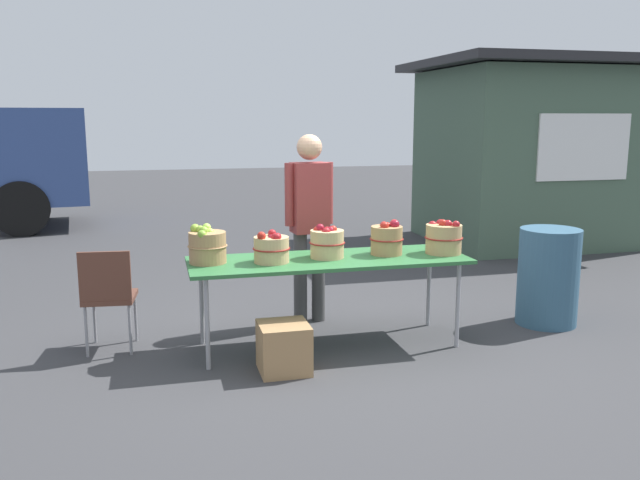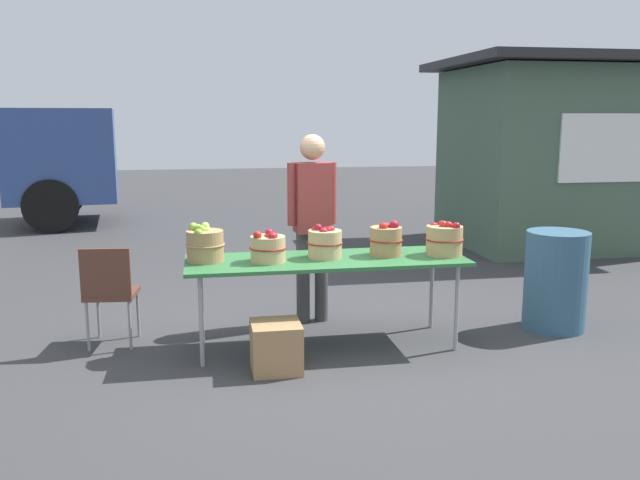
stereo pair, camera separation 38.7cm
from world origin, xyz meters
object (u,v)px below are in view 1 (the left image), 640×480
object	(u,v)px
apple_basket_red_0	(272,248)
produce_crate	(284,348)
folding_chair	(108,292)
market_table	(329,263)
vendor_adult	(309,213)
apple_basket_red_3	(444,237)
apple_basket_red_2	(387,239)
apple_basket_red_1	(327,242)
trash_barrel	(548,277)
apple_basket_green_0	(207,246)

from	to	relation	value
apple_basket_red_0	produce_crate	distance (m)	0.81
folding_chair	produce_crate	xyz separation A→B (m)	(1.29, -0.77, -0.32)
market_table	produce_crate	world-z (taller)	market_table
market_table	vendor_adult	size ratio (longest dim) A/B	1.32
apple_basket_red_0	apple_basket_red_3	xyz separation A→B (m)	(1.49, 0.00, 0.02)
apple_basket_red_2	apple_basket_red_3	size ratio (longest dim) A/B	0.92
apple_basket_red_1	trash_barrel	bearing A→B (deg)	1.43
apple_basket_red_3	produce_crate	bearing A→B (deg)	-163.36
apple_basket_green_0	apple_basket_red_0	xyz separation A→B (m)	(0.50, -0.11, -0.02)
apple_basket_red_2	vendor_adult	world-z (taller)	vendor_adult
apple_basket_red_3	apple_basket_red_1	bearing A→B (deg)	176.22
market_table	apple_basket_green_0	bearing A→B (deg)	175.63
market_table	apple_basket_red_3	xyz separation A→B (m)	(1.00, -0.04, 0.18)
folding_chair	produce_crate	world-z (taller)	folding_chair
trash_barrel	produce_crate	size ratio (longest dim) A/B	2.41
apple_basket_red_2	folding_chair	distance (m)	2.33
apple_basket_green_0	apple_basket_red_1	xyz separation A→B (m)	(0.98, -0.04, -0.01)
apple_basket_red_1	folding_chair	distance (m)	1.82
apple_basket_red_1	apple_basket_red_2	distance (m)	0.53
apple_basket_red_1	produce_crate	world-z (taller)	apple_basket_red_1
apple_basket_red_1	vendor_adult	distance (m)	0.68
apple_basket_green_0	apple_basket_red_1	world-z (taller)	apple_basket_green_0
apple_basket_green_0	vendor_adult	size ratio (longest dim) A/B	0.18
market_table	apple_basket_red_0	size ratio (longest dim) A/B	7.65
apple_basket_red_1	produce_crate	size ratio (longest dim) A/B	0.80
apple_basket_red_1	folding_chair	xyz separation A→B (m)	(-1.76, 0.26, -0.37)
apple_basket_red_3	vendor_adult	world-z (taller)	vendor_adult
apple_basket_green_0	apple_basket_red_2	size ratio (longest dim) A/B	1.06
trash_barrel	apple_basket_red_0	bearing A→B (deg)	-177.34
apple_basket_green_0	apple_basket_red_1	size ratio (longest dim) A/B	1.06
apple_basket_green_0	vendor_adult	bearing A→B (deg)	32.14
apple_basket_red_3	trash_barrel	world-z (taller)	apple_basket_red_3
trash_barrel	market_table	bearing A→B (deg)	-177.72
apple_basket_red_1	apple_basket_red_3	bearing A→B (deg)	-3.78
apple_basket_red_3	vendor_adult	xyz separation A→B (m)	(-1.01, 0.73, 0.14)
apple_basket_red_1	market_table	bearing A→B (deg)	-77.05
market_table	apple_basket_red_2	size ratio (longest dim) A/B	7.74
folding_chair	apple_basket_green_0	bearing A→B (deg)	170.80
apple_basket_red_2	vendor_adult	xyz separation A→B (m)	(-0.52, 0.65, 0.15)
apple_basket_red_1	vendor_adult	world-z (taller)	vendor_adult
apple_basket_red_3	produce_crate	size ratio (longest dim) A/B	0.87
apple_basket_red_2	apple_basket_red_3	bearing A→B (deg)	-9.00
apple_basket_green_0	folding_chair	size ratio (longest dim) A/B	0.37
market_table	produce_crate	xyz separation A→B (m)	(-0.48, -0.48, -0.52)
apple_basket_green_0	trash_barrel	bearing A→B (deg)	0.17
apple_basket_green_0	trash_barrel	xyz separation A→B (m)	(3.11, 0.01, -0.44)
apple_basket_green_0	trash_barrel	size ratio (longest dim) A/B	0.35
apple_basket_red_1	apple_basket_red_2	size ratio (longest dim) A/B	1.00
apple_basket_green_0	apple_basket_red_1	bearing A→B (deg)	-2.57
market_table	trash_barrel	size ratio (longest dim) A/B	2.57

